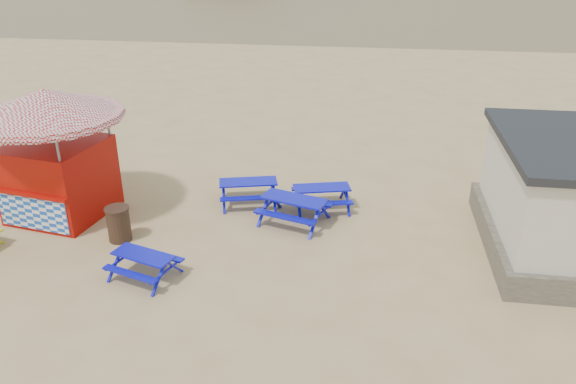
% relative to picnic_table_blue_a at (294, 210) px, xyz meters
% --- Properties ---
extents(ground, '(400.00, 400.00, 0.00)m').
position_rel_picnic_table_blue_a_xyz_m(ground, '(-1.43, -1.53, -0.40)').
color(ground, tan).
rests_on(ground, ground).
extents(wet_sand, '(400.00, 400.00, 0.00)m').
position_rel_picnic_table_blue_a_xyz_m(wet_sand, '(-1.43, 53.47, -0.40)').
color(wet_sand, brown).
rests_on(wet_sand, ground).
extents(picnic_table_blue_a, '(2.28, 2.04, 0.80)m').
position_rel_picnic_table_blue_a_xyz_m(picnic_table_blue_a, '(0.00, 0.00, 0.00)').
color(picnic_table_blue_a, '#0005B1').
rests_on(picnic_table_blue_a, ground).
extents(picnic_table_blue_b, '(2.12, 1.87, 0.76)m').
position_rel_picnic_table_blue_a_xyz_m(picnic_table_blue_b, '(-1.61, 1.11, -0.02)').
color(picnic_table_blue_b, '#0005B1').
rests_on(picnic_table_blue_b, ground).
extents(picnic_table_blue_c, '(2.04, 1.80, 0.73)m').
position_rel_picnic_table_blue_a_xyz_m(picnic_table_blue_c, '(0.72, 1.07, -0.04)').
color(picnic_table_blue_c, '#0005B1').
rests_on(picnic_table_blue_c, ground).
extents(picnic_table_blue_d, '(1.88, 1.68, 0.66)m').
position_rel_picnic_table_blue_a_xyz_m(picnic_table_blue_d, '(-3.31, -3.43, -0.07)').
color(picnic_table_blue_d, '#0005B1').
rests_on(picnic_table_blue_d, ground).
extents(ice_cream_kiosk, '(5.04, 5.04, 3.90)m').
position_rel_picnic_table_blue_a_xyz_m(ice_cream_kiosk, '(-7.05, -0.42, 2.05)').
color(ice_cream_kiosk, '#9F0B04').
rests_on(ice_cream_kiosk, ground).
extents(litter_bin, '(0.68, 0.68, 1.00)m').
position_rel_picnic_table_blue_a_xyz_m(litter_bin, '(-4.70, -1.73, 0.11)').
color(litter_bin, '#372619').
rests_on(litter_bin, ground).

